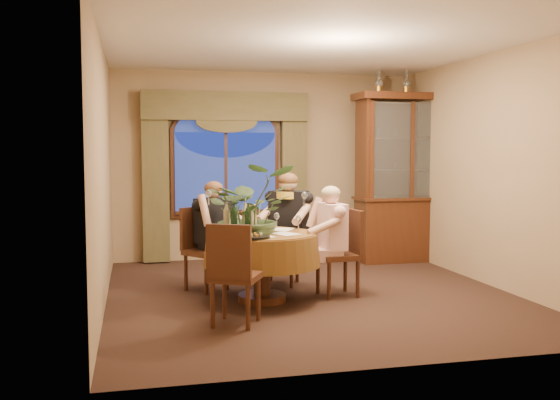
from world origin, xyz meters
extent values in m
plane|color=black|center=(0.00, 0.00, 0.00)|extent=(5.00, 5.00, 0.00)
plane|color=#967954|center=(0.00, 2.50, 1.40)|extent=(4.50, 0.00, 4.50)
plane|color=#967954|center=(2.25, 0.00, 1.40)|extent=(0.00, 5.00, 5.00)
plane|color=white|center=(0.00, 0.00, 2.80)|extent=(5.00, 5.00, 0.00)
cube|color=#4A4425|center=(-1.63, 2.38, 1.18)|extent=(0.38, 0.14, 2.32)
cube|color=#4A4425|center=(0.43, 2.38, 1.18)|extent=(0.38, 0.14, 2.32)
cylinder|color=brown|center=(-0.60, -0.25, 0.38)|extent=(1.44, 1.44, 0.75)
cube|color=#36170A|center=(1.96, 1.75, 1.23)|extent=(1.51, 0.59, 2.46)
cube|color=black|center=(0.28, -0.18, 0.48)|extent=(0.45, 0.45, 0.96)
cube|color=black|center=(-0.21, 0.55, 0.48)|extent=(0.56, 0.56, 0.96)
cube|color=black|center=(-1.13, 0.43, 0.48)|extent=(0.59, 0.59, 0.96)
cube|color=black|center=(-1.02, -1.07, 0.48)|extent=(0.57, 0.57, 0.96)
imported|color=#364E2C|center=(-0.70, -0.16, 1.38)|extent=(0.98, 1.09, 0.85)
imported|color=#425227|center=(-0.55, -0.30, 0.78)|extent=(0.17, 0.17, 0.05)
cylinder|color=black|center=(-0.77, -0.63, 0.76)|extent=(0.34, 0.34, 0.02)
cylinder|color=tan|center=(-0.97, -0.17, 0.92)|extent=(0.07, 0.07, 0.33)
cylinder|color=tan|center=(-0.78, -0.20, 0.92)|extent=(0.07, 0.07, 0.33)
cylinder|color=black|center=(-0.90, -0.24, 0.92)|extent=(0.07, 0.07, 0.33)
cylinder|color=black|center=(-0.76, -0.31, 0.92)|extent=(0.07, 0.07, 0.33)
cube|color=white|center=(-0.39, -0.41, 0.75)|extent=(0.32, 0.36, 0.00)
cube|color=white|center=(-0.33, -0.06, 0.75)|extent=(0.34, 0.37, 0.00)
cube|color=white|center=(-0.67, -0.54, 0.75)|extent=(0.28, 0.34, 0.00)
camera|label=1|loc=(-1.94, -6.77, 1.63)|focal=40.00mm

